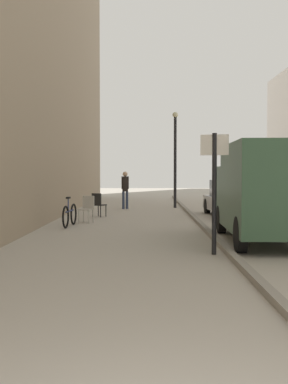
# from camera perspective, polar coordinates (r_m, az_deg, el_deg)

# --- Properties ---
(ground_plane) EXTENTS (80.00, 80.00, 0.00)m
(ground_plane) POSITION_cam_1_polar(r_m,az_deg,el_deg) (14.46, 1.10, -4.68)
(ground_plane) COLOR #A8A093
(kerb_strip) EXTENTS (0.16, 40.00, 0.12)m
(kerb_strip) POSITION_cam_1_polar(r_m,az_deg,el_deg) (14.56, 7.35, -4.42)
(kerb_strip) COLOR gray
(kerb_strip) RESTS_ON ground_plane
(pedestrian_main_foreground) EXTENTS (0.35, 0.26, 1.81)m
(pedestrian_main_foreground) POSITION_cam_1_polar(r_m,az_deg,el_deg) (23.34, -2.23, 0.55)
(pedestrian_main_foreground) COLOR #2D3851
(pedestrian_main_foreground) RESTS_ON ground_plane
(delivery_van) EXTENTS (2.22, 5.04, 2.46)m
(delivery_van) POSITION_cam_1_polar(r_m,az_deg,el_deg) (12.57, 14.37, 0.22)
(delivery_van) COLOR #335138
(delivery_van) RESTS_ON ground_plane
(parked_car) EXTENTS (2.02, 4.29, 1.45)m
(parked_car) POSITION_cam_1_polar(r_m,az_deg,el_deg) (19.71, 10.52, -0.78)
(parked_car) COLOR #B7B7BC
(parked_car) RESTS_ON ground_plane
(street_sign_post) EXTENTS (0.59, 0.15, 2.60)m
(street_sign_post) POSITION_cam_1_polar(r_m,az_deg,el_deg) (10.45, 8.28, 1.10)
(street_sign_post) COLOR black
(street_sign_post) RESTS_ON ground_plane
(lamp_post) EXTENTS (0.28, 0.28, 4.76)m
(lamp_post) POSITION_cam_1_polar(r_m,az_deg,el_deg) (24.15, 3.69, 4.59)
(lamp_post) COLOR black
(lamp_post) RESTS_ON ground_plane
(bicycle_leaning) EXTENTS (0.20, 1.77, 0.98)m
(bicycle_leaning) POSITION_cam_1_polar(r_m,az_deg,el_deg) (15.93, -8.74, -2.69)
(bicycle_leaning) COLOR black
(bicycle_leaning) RESTS_ON ground_plane
(cafe_chair_near_window) EXTENTS (0.60, 0.60, 0.94)m
(cafe_chair_near_window) POSITION_cam_1_polar(r_m,az_deg,el_deg) (19.26, -5.42, -1.31)
(cafe_chair_near_window) COLOR black
(cafe_chair_near_window) RESTS_ON ground_plane
(cafe_chair_by_doorway) EXTENTS (0.56, 0.56, 0.94)m
(cafe_chair_by_doorway) POSITION_cam_1_polar(r_m,az_deg,el_deg) (17.08, -6.73, -1.78)
(cafe_chair_by_doorway) COLOR #B7B2A8
(cafe_chair_by_doorway) RESTS_ON ground_plane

